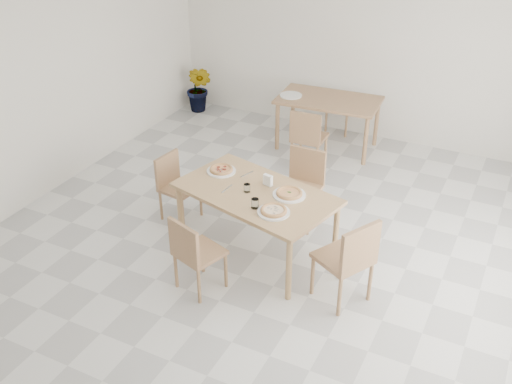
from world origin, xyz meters
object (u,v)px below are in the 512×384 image
at_px(chair_west, 175,182).
at_px(pizza_pepperoni, 221,169).
at_px(main_table, 256,198).
at_px(chair_back_n, 346,100).
at_px(pizza_margherita, 289,193).
at_px(plate_pepperoni, 221,171).
at_px(tumbler_b, 247,188).
at_px(chair_east, 350,257).
at_px(chair_back_s, 308,135).
at_px(tumbler_a, 255,203).
at_px(plate_mushroom, 274,212).
at_px(napkin_holder, 268,181).
at_px(potted_plant, 199,89).
at_px(second_table, 329,105).
at_px(plate_margherita, 289,195).
at_px(chair_south, 193,251).
at_px(plate_empty, 291,95).
at_px(pizza_mushroom, 274,210).
at_px(chair_north, 303,181).

relative_size(chair_west, pizza_pepperoni, 2.48).
bearing_deg(main_table, chair_back_n, 107.76).
relative_size(pizza_margherita, pizza_pepperoni, 1.09).
distance_m(plate_pepperoni, tumbler_b, 0.52).
height_order(chair_east, chair_back_s, chair_east).
bearing_deg(tumbler_a, plate_mushroom, -1.24).
distance_m(main_table, chair_back_s, 2.05).
height_order(chair_west, napkin_holder, napkin_holder).
xyz_separation_m(pizza_margherita, potted_plant, (-2.93, 3.04, -0.39)).
bearing_deg(chair_west, potted_plant, 33.66).
height_order(napkin_holder, second_table, napkin_holder).
relative_size(plate_margherita, pizza_margherita, 0.98).
height_order(main_table, chair_east, chair_east).
bearing_deg(chair_back_n, chair_back_s, -80.33).
height_order(chair_south, napkin_holder, napkin_holder).
relative_size(chair_south, chair_east, 0.89).
distance_m(tumbler_b, second_table, 2.83).
distance_m(chair_south, chair_west, 1.43).
xyz_separation_m(chair_east, plate_mushroom, (-0.82, 0.06, 0.22)).
bearing_deg(plate_empty, pizza_mushroom, -69.41).
relative_size(chair_east, tumbler_a, 9.17).
distance_m(chair_south, plate_pepperoni, 1.15).
relative_size(plate_margherita, plate_empty, 1.08).
height_order(pizza_mushroom, napkin_holder, napkin_holder).
xyz_separation_m(tumbler_a, potted_plant, (-2.73, 3.41, -0.41)).
height_order(chair_north, chair_back_s, chair_north).
height_order(chair_south, potted_plant, chair_south).
height_order(chair_west, pizza_margherita, pizza_margherita).
bearing_deg(chair_west, chair_east, -96.62).
relative_size(plate_margherita, second_table, 0.23).
height_order(pizza_mushroom, potted_plant, pizza_mushroom).
xyz_separation_m(chair_north, potted_plant, (-2.79, 2.30, -0.12)).
bearing_deg(napkin_holder, plate_pepperoni, -171.16).
distance_m(napkin_holder, plate_empty, 2.61).
xyz_separation_m(main_table, second_table, (-0.24, 2.79, -0.01)).
xyz_separation_m(plate_pepperoni, pizza_margherita, (0.87, -0.14, 0.02)).
distance_m(plate_margherita, tumbler_a, 0.42).
xyz_separation_m(pizza_pepperoni, chair_back_s, (0.29, 1.81, -0.28)).
distance_m(chair_east, plate_mushroom, 0.85).
distance_m(chair_west, tumbler_b, 1.17).
relative_size(chair_back_n, potted_plant, 1.05).
distance_m(chair_north, pizza_mushroom, 1.15).
xyz_separation_m(second_table, potted_plant, (-2.36, 0.34, -0.27)).
relative_size(chair_west, chair_back_n, 0.95).
bearing_deg(chair_back_n, plate_mushroom, -71.28).
bearing_deg(second_table, tumbler_a, -87.11).
height_order(chair_south, chair_east, chair_east).
relative_size(chair_west, plate_margherita, 2.31).
height_order(plate_pepperoni, tumbler_a, tumbler_a).
relative_size(tumbler_a, second_table, 0.07).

